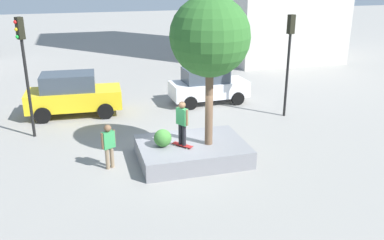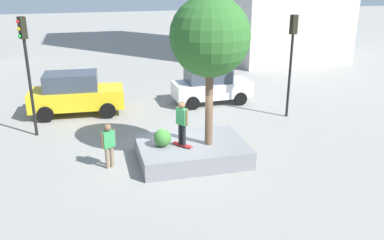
{
  "view_description": "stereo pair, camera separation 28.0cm",
  "coord_description": "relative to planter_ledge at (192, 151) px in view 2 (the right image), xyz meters",
  "views": [
    {
      "loc": [
        -3.27,
        -13.76,
        6.58
      ],
      "look_at": [
        0.51,
        -0.27,
        1.55
      ],
      "focal_mm": 38.89,
      "sensor_mm": 36.0,
      "label": 1
    },
    {
      "loc": [
        -3.0,
        -13.83,
        6.58
      ],
      "look_at": [
        0.51,
        -0.27,
        1.55
      ],
      "focal_mm": 38.89,
      "sensor_mm": 36.0,
      "label": 2
    }
  ],
  "objects": [
    {
      "name": "skateboard",
      "position": [
        -0.42,
        -0.2,
        0.38
      ],
      "size": [
        0.68,
        0.75,
        0.07
      ],
      "color": "#A51E1E",
      "rests_on": "planter_ledge"
    },
    {
      "name": "plaza_tree",
      "position": [
        0.57,
        -0.21,
        4.18
      ],
      "size": [
        2.73,
        2.73,
        5.25
      ],
      "color": "brown",
      "rests_on": "planter_ledge"
    },
    {
      "name": "traffic_light_median",
      "position": [
        -5.8,
        3.98,
        3.01
      ],
      "size": [
        0.37,
        0.36,
        4.92
      ],
      "color": "black",
      "rests_on": "ground"
    },
    {
      "name": "police_car",
      "position": [
        2.7,
        6.56,
        0.62
      ],
      "size": [
        4.08,
        2.01,
        1.87
      ],
      "color": "white",
      "rests_on": "ground"
    },
    {
      "name": "skateboarder",
      "position": [
        -0.42,
        -0.2,
        1.33
      ],
      "size": [
        0.38,
        0.48,
        1.62
      ],
      "color": "black",
      "rests_on": "skateboard"
    },
    {
      "name": "ground_plane",
      "position": [
        -0.51,
        0.27,
        -0.32
      ],
      "size": [
        120.0,
        120.0,
        0.0
      ],
      "primitive_type": "plane",
      "color": "gray"
    },
    {
      "name": "planter_ledge",
      "position": [
        0.0,
        0.0,
        0.0
      ],
      "size": [
        3.9,
        2.85,
        0.65
      ],
      "primitive_type": "cube",
      "color": "gray",
      "rests_on": "ground"
    },
    {
      "name": "pedestrian_crossing",
      "position": [
        -2.98,
        0.09,
        0.62
      ],
      "size": [
        0.5,
        0.37,
        1.63
      ],
      "color": "#847056",
      "rests_on": "ground"
    },
    {
      "name": "taxi_cab",
      "position": [
        -4.12,
        6.43,
        0.71
      ],
      "size": [
        4.5,
        2.26,
        2.05
      ],
      "color": "gold",
      "rests_on": "ground"
    },
    {
      "name": "boxwood_shrub",
      "position": [
        -1.08,
        0.01,
        0.64
      ],
      "size": [
        0.64,
        0.64,
        0.64
      ],
      "primitive_type": "sphere",
      "color": "#3D7A33",
      "rests_on": "planter_ledge"
    },
    {
      "name": "traffic_light_corner",
      "position": [
        5.61,
        3.57,
        2.91
      ],
      "size": [
        0.33,
        0.36,
        4.76
      ],
      "color": "black",
      "rests_on": "ground"
    }
  ]
}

